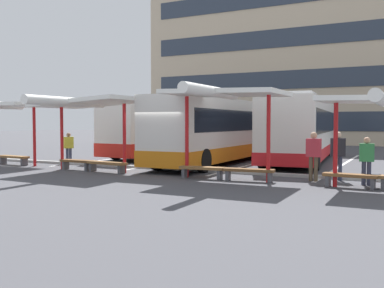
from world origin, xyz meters
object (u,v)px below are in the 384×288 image
object	(u,v)px
bench_3	(202,170)
waiting_passenger_0	(314,153)
coach_bus_1	(220,131)
bench_5	(350,177)
waiting_passenger_3	(69,146)
waiting_shelter_3	(382,102)
bench_2	(107,164)
coach_bus_0	(172,130)
coach_bus_2	(302,130)
bench_0	(13,158)
waiting_shelter_2	(223,95)
waiting_shelter_0	(7,106)
waiting_shelter_1	(87,104)
bench_1	(77,162)
waiting_passenger_1	(367,158)
bench_4	(249,172)

from	to	relation	value
bench_3	waiting_passenger_0	size ratio (longest dim) A/B	0.99
coach_bus_1	bench_3	xyz separation A→B (m)	(1.97, -6.35, -1.34)
bench_5	waiting_passenger_3	distance (m)	14.10
waiting_shelter_3	bench_2	bearing A→B (deg)	178.97
coach_bus_0	coach_bus_2	world-z (taller)	coach_bus_2
bench_5	waiting_passenger_3	bearing A→B (deg)	170.35
bench_0	bench_5	world-z (taller)	same
waiting_shelter_2	waiting_shelter_0	bearing A→B (deg)	177.80
coach_bus_2	waiting_shelter_1	size ratio (longest dim) A/B	2.37
bench_0	bench_2	distance (m)	6.25
bench_0	waiting_passenger_0	size ratio (longest dim) A/B	1.13
waiting_shelter_2	waiting_passenger_0	xyz separation A→B (m)	(2.94, 1.29, -2.05)
waiting_shelter_3	waiting_passenger_3	world-z (taller)	waiting_shelter_3
coach_bus_2	bench_3	xyz separation A→B (m)	(-1.66, -9.04, -1.37)
waiting_passenger_0	coach_bus_2	bearing A→B (deg)	105.45
coach_bus_2	bench_3	bearing A→B (deg)	-100.41
waiting_shelter_3	bench_1	bearing A→B (deg)	178.20
coach_bus_2	waiting_passenger_3	distance (m)	12.30
waiting_passenger_1	waiting_passenger_3	world-z (taller)	waiting_passenger_1
waiting_shelter_0	waiting_shelter_3	distance (m)	16.74
coach_bus_1	bench_4	size ratio (longest dim) A/B	6.66
waiting_shelter_0	waiting_passenger_0	distance (m)	14.61
bench_2	waiting_passenger_3	world-z (taller)	waiting_passenger_3
waiting_shelter_2	bench_5	size ratio (longest dim) A/B	2.80
bench_4	bench_2	bearing A→B (deg)	-179.30
coach_bus_1	bench_3	world-z (taller)	coach_bus_1
bench_0	bench_5	xyz separation A→B (m)	(15.83, -0.57, -0.01)
waiting_shelter_0	bench_3	world-z (taller)	waiting_shelter_0
waiting_shelter_1	bench_4	bearing A→B (deg)	1.58
bench_4	waiting_passenger_0	xyz separation A→B (m)	(2.04, 1.06, 0.68)
bench_1	waiting_shelter_2	xyz separation A→B (m)	(7.11, -0.35, 2.74)
coach_bus_2	waiting_shelter_1	xyz separation A→B (m)	(-6.97, -9.15, 1.17)
waiting_shelter_1	waiting_shelter_2	distance (m)	6.21
bench_2	waiting_passenger_0	world-z (taller)	waiting_passenger_0
coach_bus_2	waiting_passenger_1	bearing A→B (deg)	-64.03
waiting_passenger_1	waiting_shelter_0	bearing A→B (deg)	-177.86
waiting_shelter_3	bench_0	bearing A→B (deg)	177.19
coach_bus_0	waiting_passenger_0	xyz separation A→B (m)	(10.26, -8.06, -0.60)
waiting_shelter_3	waiting_passenger_0	distance (m)	3.13
waiting_shelter_2	waiting_passenger_1	bearing A→B (deg)	12.54
waiting_passenger_0	coach_bus_0	bearing A→B (deg)	141.84
bench_0	waiting_shelter_2	bearing A→B (deg)	-3.88
coach_bus_1	waiting_shelter_2	bearing A→B (deg)	-66.14
coach_bus_1	bench_3	size ratio (longest dim) A/B	7.15
bench_3	waiting_passenger_3	world-z (taller)	waiting_passenger_3
bench_5	waiting_passenger_1	world-z (taller)	waiting_passenger_1
bench_4	waiting_passenger_3	bearing A→B (deg)	167.39
coach_bus_0	waiting_shelter_0	bearing A→B (deg)	-115.28
coach_bus_1	bench_0	bearing A→B (deg)	-146.57
bench_2	waiting_passenger_1	distance (m)	10.08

